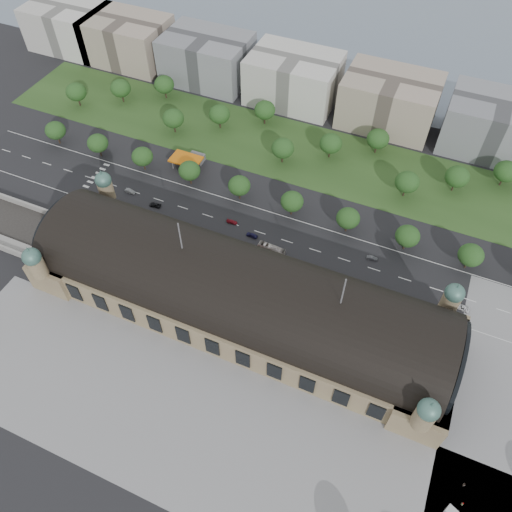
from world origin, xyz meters
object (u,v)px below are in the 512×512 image
at_px(traffic_car_2, 155,205).
at_px(traffic_car_5, 372,258).
at_px(parked_car_3, 129,214).
at_px(traffic_car_6, 462,307).
at_px(bus_mid, 271,249).
at_px(parked_car_4, 146,220).
at_px(parked_car_1, 111,208).
at_px(traffic_car_1, 130,191).
at_px(traffic_car_3, 232,222).
at_px(bus_east, 291,263).
at_px(parked_car_0, 119,219).
at_px(parked_car_6, 224,246).
at_px(parked_car_2, 171,237).
at_px(petrol_station, 192,159).
at_px(traffic_car_4, 252,235).
at_px(pedestrian_5, 463,504).
at_px(bus_west, 255,251).
at_px(pedestrian_2, 464,485).

bearing_deg(traffic_car_2, traffic_car_5, 89.49).
bearing_deg(parked_car_3, traffic_car_6, 53.50).
distance_m(traffic_car_6, bus_mid, 73.72).
bearing_deg(parked_car_4, parked_car_1, -118.93).
height_order(traffic_car_1, traffic_car_3, traffic_car_1).
height_order(parked_car_1, bus_east, bus_east).
xyz_separation_m(parked_car_0, parked_car_4, (10.98, 4.00, 0.05)).
bearing_deg(parked_car_6, traffic_car_3, 157.22).
bearing_deg(traffic_car_2, parked_car_2, 44.05).
bearing_deg(parked_car_4, traffic_car_3, 82.84).
relative_size(traffic_car_6, parked_car_4, 1.12).
bearing_deg(traffic_car_1, petrol_station, -25.26).
relative_size(parked_car_3, parked_car_6, 0.93).
relative_size(traffic_car_4, parked_car_6, 1.02).
bearing_deg(parked_car_2, parked_car_1, -127.78).
relative_size(parked_car_1, parked_car_3, 1.05).
distance_m(traffic_car_5, parked_car_0, 105.27).
xyz_separation_m(traffic_car_3, parked_car_6, (2.76, -13.32, 0.03)).
xyz_separation_m(traffic_car_3, parked_car_0, (-44.34, -17.32, 0.10)).
height_order(traffic_car_6, parked_car_1, traffic_car_6).
relative_size(traffic_car_4, parked_car_3, 1.09).
height_order(traffic_car_6, bus_mid, bus_mid).
distance_m(traffic_car_2, parked_car_3, 11.73).
distance_m(parked_car_0, pedestrian_5, 159.18).
relative_size(traffic_car_1, pedestrian_5, 3.02).
bearing_deg(parked_car_2, parked_car_4, -136.22).
height_order(parked_car_6, pedestrian_5, pedestrian_5).
xyz_separation_m(parked_car_1, parked_car_6, (53.61, 0.00, 0.05)).
bearing_deg(parked_car_1, traffic_car_2, 85.90).
distance_m(petrol_station, traffic_car_6, 131.83).
bearing_deg(pedestrian_5, traffic_car_3, -129.39).
height_order(traffic_car_2, bus_mid, bus_mid).
xyz_separation_m(petrol_station, traffic_car_3, (33.14, -26.96, -2.29)).
bearing_deg(bus_east, parked_car_1, 87.91).
height_order(traffic_car_4, parked_car_2, traffic_car_4).
distance_m(petrol_station, traffic_car_5, 94.61).
bearing_deg(parked_car_4, traffic_car_4, 73.52).
bearing_deg(traffic_car_5, bus_mid, 100.79).
bearing_deg(petrol_station, bus_east, -30.79).
distance_m(traffic_car_2, parked_car_2, 20.30).
height_order(parked_car_0, bus_mid, bus_mid).
distance_m(traffic_car_5, parked_car_1, 110.93).
distance_m(parked_car_1, bus_west, 66.25).
height_order(traffic_car_5, pedestrian_5, pedestrian_5).
bearing_deg(parked_car_4, pedestrian_2, 39.89).
distance_m(parked_car_2, parked_car_3, 23.16).
bearing_deg(parked_car_3, traffic_car_2, 101.48).
relative_size(traffic_car_6, parked_car_1, 1.18).
bearing_deg(traffic_car_3, traffic_car_6, -96.77).
xyz_separation_m(traffic_car_2, bus_mid, (55.55, -3.67, 0.88)).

